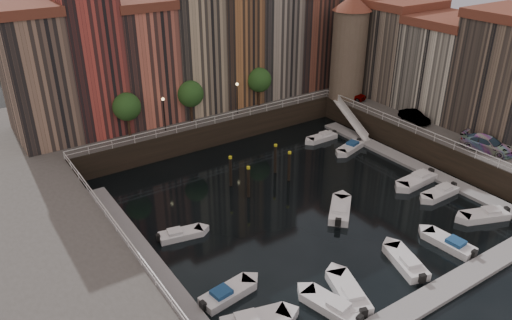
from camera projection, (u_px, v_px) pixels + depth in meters
ground at (294, 201)px, 50.38m from camera, size 200.00×200.00×0.00m
quay_far at (180, 111)px, 69.07m from camera, size 80.00×20.00×3.00m
quay_right at (482, 133)px, 62.14m from camera, size 20.00×36.00×3.00m
dock_left at (147, 261)px, 41.51m from camera, size 2.00×28.00×0.35m
dock_right at (411, 163)px, 57.61m from camera, size 2.00×28.00×0.35m
dock_near at (432, 297)px, 37.65m from camera, size 30.00×2.00×0.35m
far_terrace at (207, 43)px, 64.64m from camera, size 48.70×10.30×17.50m
right_terrace at (447, 61)px, 62.12m from camera, size 9.30×24.30×14.00m
corner_tower at (349, 46)px, 66.57m from camera, size 5.20×5.20×13.80m
promenade_trees at (195, 93)px, 60.33m from camera, size 21.20×3.20×5.20m
street_lamps at (202, 100)px, 60.06m from camera, size 10.36×0.36×4.18m
railings at (267, 150)px, 52.33m from camera, size 36.08×34.04×0.52m
gangway at (351, 118)px, 65.47m from camera, size 2.78×8.32×3.73m
mooring_pilings at (261, 170)px, 52.97m from camera, size 6.20×3.35×3.78m
boat_left_1 at (227, 294)px, 37.62m from camera, size 4.81×2.32×1.08m
boat_left_2 at (180, 234)px, 44.67m from camera, size 4.22×2.22×0.94m
boat_right_0 at (485, 215)px, 47.41m from camera, size 4.87×3.25×1.10m
boat_right_1 at (441, 193)px, 51.26m from camera, size 4.53×1.71×1.04m
boat_right_2 at (417, 180)px, 53.57m from camera, size 5.22×2.17×1.18m
boat_right_3 at (350, 147)px, 61.11m from camera, size 4.50×2.69×1.01m
boat_right_4 at (323, 137)px, 63.89m from camera, size 4.27×1.56×0.98m
boat_near_0 at (333, 306)px, 36.42m from camera, size 2.78×4.99×1.12m
boat_near_1 at (349, 293)px, 37.64m from camera, size 3.29×5.21×1.17m
boat_near_2 at (406, 263)px, 40.97m from camera, size 3.13×5.04×1.13m
boat_near_3 at (450, 244)px, 43.34m from camera, size 2.08×4.82×1.09m
car_a at (352, 95)px, 68.54m from camera, size 2.78×4.27×1.35m
car_b at (414, 117)px, 61.02m from camera, size 1.69×4.21×1.36m
car_c at (487, 145)px, 53.53m from camera, size 3.27×5.86×1.61m
boat_extra_552 at (340, 211)px, 48.09m from camera, size 4.79×4.68×1.18m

